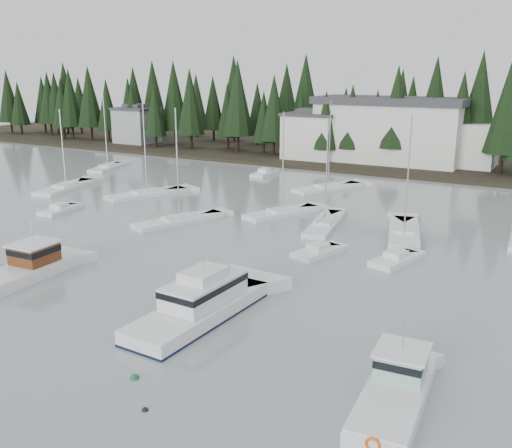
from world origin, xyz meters
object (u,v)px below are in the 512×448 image
Objects in this scene: harbor_inn at (401,131)px; sailboat_1 at (66,188)px; cabin_cruiser_center at (201,307)px; lobster_boat_teal at (395,393)px; sailboat_5 at (282,214)px; sailboat_9 at (108,168)px; sailboat_2 at (404,234)px; house_far_west at (137,124)px; runabout_0 at (60,211)px; sailboat_12 at (325,225)px; runabout_3 at (264,174)px; sailboat_3 at (328,189)px; house_west at (312,135)px; runabout_4 at (318,253)px; sailboat_10 at (179,222)px; sailboat_0 at (147,195)px; runabout_1 at (396,261)px; lobster_boat_brown at (20,272)px.

harbor_inn reaches higher than sailboat_1.
lobster_boat_teal is (14.06, -3.52, -0.22)m from cabin_cruiser_center.
lobster_boat_teal is at bearing -130.60° from sailboat_1.
sailboat_5 is 41.23m from sailboat_9.
house_far_west is at bearing 44.49° from sailboat_2.
sailboat_12 is at bearing -79.50° from runabout_0.
sailboat_1 is 38.53m from sailboat_12.
runabout_3 is (-13.87, 21.07, 0.07)m from sailboat_5.
sailboat_1 is at bearing 57.45° from lobster_boat_teal.
sailboat_5 is (0.92, -15.59, 0.00)m from sailboat_3.
lobster_boat_teal is at bearing -120.90° from runabout_0.
harbor_inn reaches higher than house_far_west.
house_west is 53.67m from runabout_4.
runabout_3 is at bearing -51.63° from sailboat_1.
sailboat_3 is 2.34× the size of runabout_0.
sailboat_10 reaches higher than sailboat_12.
runabout_4 is at bearing -117.89° from sailboat_5.
sailboat_0 reaches higher than sailboat_9.
sailboat_2 is at bearing -111.30° from sailboat_3.
sailboat_3 reaches higher than runabout_1.
sailboat_10 is (-22.23, -7.47, 0.01)m from sailboat_2.
sailboat_5 reaches higher than lobster_boat_teal.
house_west is 0.75× the size of sailboat_9.
sailboat_2 is (-7.79, 29.80, -0.48)m from lobster_boat_teal.
sailboat_5 is 0.95× the size of sailboat_10.
lobster_boat_teal is 51.75m from sailboat_3.
runabout_3 is at bearing 2.87° from lobster_boat_brown.
house_west is at bearing 22.85° from lobster_boat_teal.
sailboat_3 reaches higher than house_far_west.
runabout_0 is at bearing 97.64° from sailboat_12.
sailboat_10 reaches higher than house_west.
cabin_cruiser_center reaches higher than runabout_4.
lobster_boat_teal is 32.87m from sailboat_12.
sailboat_3 is at bearing -46.68° from runabout_0.
harbor_inn is at bearing -51.51° from sailboat_1.
cabin_cruiser_center is 61.98m from sailboat_9.
runabout_1 is at bearing 175.79° from sailboat_2.
lobster_boat_brown is 0.81× the size of sailboat_9.
lobster_boat_brown is at bearing -136.57° from sailboat_0.
sailboat_9 is at bearing 75.40° from sailboat_10.
sailboat_12 is at bearing -45.14° from sailboat_10.
runabout_0 is at bearing -163.40° from sailboat_9.
sailboat_3 is 1.06× the size of sailboat_12.
cabin_cruiser_center is (63.09, -66.52, -3.65)m from house_far_west.
house_far_west is 60.32m from runabout_0.
cabin_cruiser_center is (21.09, -64.52, -3.90)m from house_west.
sailboat_0 is at bearing 84.69° from runabout_4.
lobster_boat_brown is 0.69× the size of sailboat_0.
sailboat_0 reaches higher than lobster_boat_brown.
sailboat_9 reaches higher than lobster_boat_brown.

